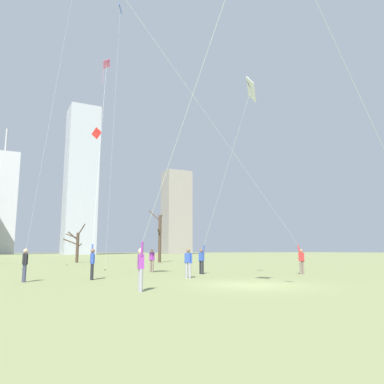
{
  "coord_description": "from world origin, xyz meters",
  "views": [
    {
      "loc": [
        -10.14,
        -14.19,
        1.55
      ],
      "look_at": [
        0.0,
        6.0,
        5.05
      ],
      "focal_mm": 35.08,
      "sensor_mm": 36.0,
      "label": 1
    }
  ],
  "objects_px": {
    "kite_flyer_far_back_pink": "(95,223)",
    "bare_tree_rightmost": "(77,245)",
    "bystander_strolling_midfield": "(188,262)",
    "bare_tree_center": "(160,236)",
    "kite_flyer_midfield_center_purple": "(154,225)",
    "kite_flyer_midfield_right_orange": "(257,195)",
    "bystander_watching_nearby": "(152,259)",
    "distant_kite_high_overhead_blue": "(118,39)",
    "bystander_far_off_by_trees": "(25,263)",
    "kite_flyer_foreground_left_white": "(212,224)",
    "distant_kite_drifting_right_red": "(95,140)"
  },
  "relations": [
    {
      "from": "kite_flyer_far_back_pink",
      "to": "kite_flyer_midfield_center_purple",
      "type": "xyz_separation_m",
      "value": [
        0.22,
        -8.8,
        -0.62
      ]
    },
    {
      "from": "kite_flyer_foreground_left_white",
      "to": "distant_kite_high_overhead_blue",
      "type": "xyz_separation_m",
      "value": [
        -4.54,
        6.86,
        15.04
      ]
    },
    {
      "from": "distant_kite_drifting_right_red",
      "to": "kite_flyer_foreground_left_white",
      "type": "bearing_deg",
      "value": -79.67
    },
    {
      "from": "bare_tree_rightmost",
      "to": "bare_tree_center",
      "type": "bearing_deg",
      "value": -21.77
    },
    {
      "from": "kite_flyer_far_back_pink",
      "to": "bystander_watching_nearby",
      "type": "relative_size",
      "value": 10.5
    },
    {
      "from": "bare_tree_rightmost",
      "to": "bystander_strolling_midfield",
      "type": "bearing_deg",
      "value": -87.98
    },
    {
      "from": "kite_flyer_far_back_pink",
      "to": "bare_tree_rightmost",
      "type": "height_order",
      "value": "kite_flyer_far_back_pink"
    },
    {
      "from": "kite_flyer_midfield_center_purple",
      "to": "kite_flyer_far_back_pink",
      "type": "bearing_deg",
      "value": 91.45
    },
    {
      "from": "kite_flyer_midfield_center_purple",
      "to": "bystander_strolling_midfield",
      "type": "bearing_deg",
      "value": 54.91
    },
    {
      "from": "bystander_strolling_midfield",
      "to": "bare_tree_center",
      "type": "xyz_separation_m",
      "value": [
        8.52,
        25.72,
        2.35
      ]
    },
    {
      "from": "kite_flyer_far_back_pink",
      "to": "distant_kite_drifting_right_red",
      "type": "relative_size",
      "value": 1.16
    },
    {
      "from": "kite_flyer_midfield_center_purple",
      "to": "bystander_strolling_midfield",
      "type": "relative_size",
      "value": 7.86
    },
    {
      "from": "kite_flyer_midfield_right_orange",
      "to": "bystander_watching_nearby",
      "type": "bearing_deg",
      "value": 115.75
    },
    {
      "from": "kite_flyer_midfield_center_purple",
      "to": "distant_kite_high_overhead_blue",
      "type": "height_order",
      "value": "distant_kite_high_overhead_blue"
    },
    {
      "from": "bystander_watching_nearby",
      "to": "bare_tree_center",
      "type": "xyz_separation_m",
      "value": [
        8.36,
        19.54,
        2.35
      ]
    },
    {
      "from": "distant_kite_drifting_right_red",
      "to": "bare_tree_center",
      "type": "relative_size",
      "value": 2.21
    },
    {
      "from": "bystander_watching_nearby",
      "to": "bare_tree_rightmost",
      "type": "xyz_separation_m",
      "value": [
        -1.2,
        23.36,
        1.26
      ]
    },
    {
      "from": "kite_flyer_midfield_center_purple",
      "to": "distant_kite_high_overhead_blue",
      "type": "relative_size",
      "value": 0.6
    },
    {
      "from": "kite_flyer_far_back_pink",
      "to": "kite_flyer_foreground_left_white",
      "type": "distance_m",
      "value": 7.15
    },
    {
      "from": "kite_flyer_foreground_left_white",
      "to": "kite_flyer_midfield_center_purple",
      "type": "distance_m",
      "value": 10.45
    },
    {
      "from": "kite_flyer_midfield_right_orange",
      "to": "kite_flyer_foreground_left_white",
      "type": "bearing_deg",
      "value": 117.36
    },
    {
      "from": "bystander_strolling_midfield",
      "to": "bare_tree_center",
      "type": "distance_m",
      "value": 27.2
    },
    {
      "from": "kite_flyer_foreground_left_white",
      "to": "bystander_far_off_by_trees",
      "type": "bearing_deg",
      "value": -179.29
    },
    {
      "from": "distant_kite_high_overhead_blue",
      "to": "bare_tree_rightmost",
      "type": "distance_m",
      "value": 26.67
    },
    {
      "from": "kite_flyer_far_back_pink",
      "to": "bystander_far_off_by_trees",
      "type": "height_order",
      "value": "kite_flyer_far_back_pink"
    },
    {
      "from": "kite_flyer_midfield_center_purple",
      "to": "bystander_strolling_midfield",
      "type": "height_order",
      "value": "kite_flyer_midfield_center_purple"
    },
    {
      "from": "kite_flyer_foreground_left_white",
      "to": "bystander_watching_nearby",
      "type": "xyz_separation_m",
      "value": [
        -2.19,
        4.76,
        -2.29
      ]
    },
    {
      "from": "kite_flyer_foreground_left_white",
      "to": "bare_tree_center",
      "type": "bearing_deg",
      "value": 75.76
    },
    {
      "from": "bystander_watching_nearby",
      "to": "distant_kite_high_overhead_blue",
      "type": "height_order",
      "value": "distant_kite_high_overhead_blue"
    },
    {
      "from": "distant_kite_drifting_right_red",
      "to": "bare_tree_center",
      "type": "height_order",
      "value": "distant_kite_drifting_right_red"
    },
    {
      "from": "kite_flyer_midfield_right_orange",
      "to": "kite_flyer_foreground_left_white",
      "type": "xyz_separation_m",
      "value": [
        -1.47,
        2.84,
        -1.54
      ]
    },
    {
      "from": "bystander_watching_nearby",
      "to": "bare_tree_rightmost",
      "type": "bearing_deg",
      "value": 92.94
    },
    {
      "from": "bystander_far_off_by_trees",
      "to": "distant_kite_drifting_right_red",
      "type": "xyz_separation_m",
      "value": [
        7.15,
        19.37,
        12.43
      ]
    },
    {
      "from": "kite_flyer_foreground_left_white",
      "to": "distant_kite_high_overhead_blue",
      "type": "bearing_deg",
      "value": 123.49
    },
    {
      "from": "kite_flyer_midfield_right_orange",
      "to": "distant_kite_high_overhead_blue",
      "type": "xyz_separation_m",
      "value": [
        -6.01,
        9.7,
        13.5
      ]
    },
    {
      "from": "kite_flyer_far_back_pink",
      "to": "distant_kite_high_overhead_blue",
      "type": "distance_m",
      "value": 16.47
    },
    {
      "from": "kite_flyer_foreground_left_white",
      "to": "bystander_watching_nearby",
      "type": "height_order",
      "value": "kite_flyer_foreground_left_white"
    },
    {
      "from": "kite_flyer_foreground_left_white",
      "to": "bystander_watching_nearby",
      "type": "distance_m",
      "value": 5.72
    },
    {
      "from": "distant_kite_high_overhead_blue",
      "to": "kite_flyer_midfield_center_purple",
      "type": "bearing_deg",
      "value": -98.98
    },
    {
      "from": "bystander_far_off_by_trees",
      "to": "distant_kite_high_overhead_blue",
      "type": "xyz_separation_m",
      "value": [
        6.12,
        6.99,
        17.33
      ]
    },
    {
      "from": "bystander_watching_nearby",
      "to": "bystander_far_off_by_trees",
      "type": "relative_size",
      "value": 1.0
    },
    {
      "from": "kite_flyer_far_back_pink",
      "to": "distant_kite_high_overhead_blue",
      "type": "height_order",
      "value": "distant_kite_high_overhead_blue"
    },
    {
      "from": "distant_kite_high_overhead_blue",
      "to": "bystander_watching_nearby",
      "type": "bearing_deg",
      "value": -41.93
    },
    {
      "from": "bystander_far_off_by_trees",
      "to": "bare_tree_rightmost",
      "type": "xyz_separation_m",
      "value": [
        7.27,
        28.25,
        1.26
      ]
    },
    {
      "from": "kite_flyer_midfield_center_purple",
      "to": "bystander_far_off_by_trees",
      "type": "height_order",
      "value": "kite_flyer_midfield_center_purple"
    },
    {
      "from": "bare_tree_center",
      "to": "bystander_far_off_by_trees",
      "type": "bearing_deg",
      "value": -124.56
    },
    {
      "from": "bystander_watching_nearby",
      "to": "distant_kite_high_overhead_blue",
      "type": "xyz_separation_m",
      "value": [
        -2.35,
        2.11,
        17.33
      ]
    },
    {
      "from": "kite_flyer_midfield_center_purple",
      "to": "bare_tree_rightmost",
      "type": "xyz_separation_m",
      "value": [
        3.47,
        35.96,
        -0.29
      ]
    },
    {
      "from": "kite_flyer_foreground_left_white",
      "to": "bystander_far_off_by_trees",
      "type": "height_order",
      "value": "kite_flyer_foreground_left_white"
    },
    {
      "from": "kite_flyer_midfield_right_orange",
      "to": "bystander_far_off_by_trees",
      "type": "bearing_deg",
      "value": 167.44
    }
  ]
}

